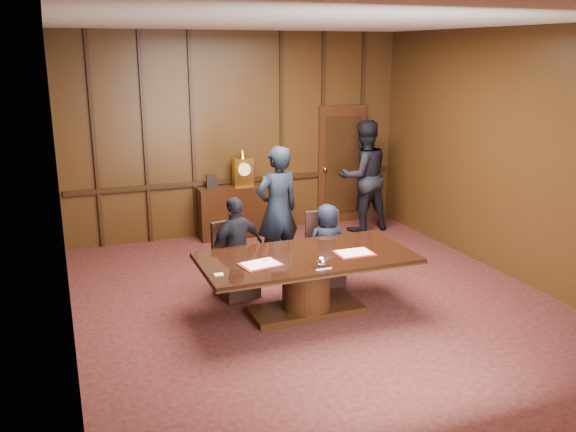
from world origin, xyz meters
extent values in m
plane|color=black|center=(0.00, 0.00, 0.00)|extent=(7.00, 7.00, 0.00)
plane|color=silver|center=(0.00, 0.00, 3.50)|extent=(7.00, 7.00, 0.00)
cube|color=black|center=(0.00, 3.50, 1.75)|extent=(6.00, 0.04, 3.50)
cube|color=black|center=(0.00, -3.50, 1.75)|extent=(6.00, 0.04, 3.50)
cube|color=black|center=(-3.00, 0.00, 1.75)|extent=(0.04, 7.00, 3.50)
cube|color=black|center=(3.00, 0.00, 1.75)|extent=(0.04, 7.00, 3.50)
cube|color=black|center=(0.00, 3.47, 0.95)|extent=(5.90, 0.05, 0.08)
cube|color=black|center=(2.00, 3.46, 1.10)|extent=(0.95, 0.06, 2.20)
sphere|color=gold|center=(1.63, 3.39, 1.05)|extent=(0.08, 0.08, 0.08)
cube|color=black|center=(0.00, 3.26, 0.45)|extent=(1.60, 0.45, 0.90)
cube|color=black|center=(-0.70, 3.26, 0.03)|extent=(0.12, 0.40, 0.06)
cube|color=black|center=(0.70, 3.26, 0.03)|extent=(0.12, 0.40, 0.06)
cube|color=gold|center=(0.00, 3.26, 1.14)|extent=(0.34, 0.18, 0.48)
cylinder|color=white|center=(0.00, 3.16, 1.20)|extent=(0.22, 0.03, 0.22)
cone|color=gold|center=(0.00, 3.26, 1.46)|extent=(0.14, 0.14, 0.16)
cube|color=black|center=(-0.55, 3.28, 1.01)|extent=(0.18, 0.04, 0.22)
cube|color=orange|center=(0.50, 3.28, 0.96)|extent=(0.22, 0.12, 0.12)
cube|color=black|center=(-0.26, -0.20, 0.04)|extent=(1.40, 0.60, 0.08)
cylinder|color=black|center=(-0.26, -0.20, 0.39)|extent=(0.60, 0.60, 0.62)
cube|color=black|center=(-0.26, -0.20, 0.71)|extent=(2.62, 1.32, 0.02)
cube|color=black|center=(-0.26, -0.20, 0.73)|extent=(2.60, 1.30, 0.06)
cube|color=#AD110F|center=(-0.90, -0.33, 0.77)|extent=(0.51, 0.40, 0.01)
cube|color=white|center=(-0.90, -0.33, 0.78)|extent=(0.44, 0.34, 0.01)
cube|color=#AD110F|center=(0.31, -0.36, 0.77)|extent=(0.47, 0.34, 0.01)
cube|color=white|center=(0.31, -0.36, 0.78)|extent=(0.40, 0.29, 0.01)
cube|color=white|center=(-0.26, -0.65, 0.77)|extent=(0.20, 0.14, 0.01)
ellipsoid|color=white|center=(-0.26, -0.65, 0.82)|extent=(0.13, 0.13, 0.10)
cube|color=#D2D668|center=(-1.44, -0.48, 0.77)|extent=(0.10, 0.08, 0.01)
cube|color=black|center=(-0.91, 0.65, 0.23)|extent=(0.57, 0.57, 0.46)
cube|color=black|center=(-0.95, 0.85, 0.72)|extent=(0.48, 0.16, 0.55)
cylinder|color=black|center=(-1.11, 0.45, 0.12)|extent=(0.04, 0.04, 0.23)
cylinder|color=black|center=(-0.71, 0.85, 0.12)|extent=(0.04, 0.04, 0.23)
cube|color=black|center=(0.39, 0.65, 0.23)|extent=(0.55, 0.55, 0.46)
cube|color=black|center=(0.42, 0.85, 0.72)|extent=(0.48, 0.13, 0.55)
cylinder|color=black|center=(0.19, 0.45, 0.12)|extent=(0.04, 0.04, 0.23)
cylinder|color=black|center=(0.59, 0.85, 0.12)|extent=(0.04, 0.04, 0.23)
imported|color=black|center=(-0.91, 0.60, 0.68)|extent=(0.87, 0.57, 1.37)
imported|color=black|center=(0.39, 0.60, 0.58)|extent=(0.59, 0.41, 1.15)
imported|color=black|center=(-0.07, 1.35, 0.94)|extent=(0.75, 0.56, 1.87)
imported|color=black|center=(2.10, 2.80, 1.00)|extent=(1.01, 0.81, 2.00)
camera|label=1|loc=(-3.01, -6.69, 3.18)|focal=38.00mm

